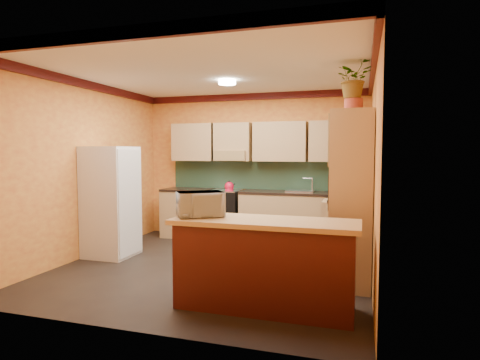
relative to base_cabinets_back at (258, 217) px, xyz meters
name	(u,v)px	position (x,y,z in m)	size (l,w,h in m)	color
room_shell	(221,119)	(-0.15, -1.52, 1.65)	(4.24, 4.24, 2.72)	black
base_cabinets_back	(258,217)	(0.00, 0.00, 0.00)	(3.65, 0.60, 0.88)	tan
countertop_back	(258,192)	(0.00, 0.00, 0.46)	(3.65, 0.62, 0.04)	black
stove	(225,215)	(-0.62, 0.00, 0.02)	(0.58, 0.58, 0.91)	black
kettle	(229,186)	(-0.53, -0.05, 0.56)	(0.17, 0.17, 0.18)	#B50C28
sink	(301,191)	(0.77, 0.00, 0.50)	(0.48, 0.40, 0.03)	silver
base_cabinets_right	(350,230)	(1.63, -0.74, 0.00)	(0.60, 0.80, 0.88)	tan
countertop_right	(350,200)	(1.63, -0.74, 0.46)	(0.62, 0.80, 0.04)	black
fridge	(111,202)	(-1.92, -1.67, 0.41)	(0.68, 0.66, 1.70)	silver
pantry	(352,199)	(1.68, -1.93, 0.61)	(0.48, 0.90, 2.10)	tan
fern_pot	(354,105)	(1.68, -1.88, 1.74)	(0.22, 0.22, 0.16)	#963624
fern	(354,79)	(1.68, -1.88, 2.06)	(0.43, 0.37, 0.47)	tan
breakfast_bar	(264,267)	(0.86, -3.04, 0.00)	(1.80, 0.55, 0.88)	#461710
bar_top	(264,222)	(0.86, -3.04, 0.47)	(1.90, 0.65, 0.05)	tan
microwave	(200,204)	(0.15, -3.04, 0.62)	(0.48, 0.32, 0.26)	silver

